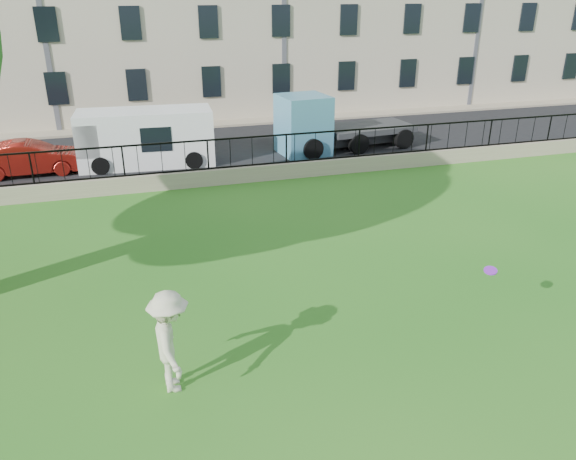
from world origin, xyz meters
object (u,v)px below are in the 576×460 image
object	(u,v)px
red_sedan	(31,158)
blue_truck	(345,121)
frisbee	(491,271)
white_van	(146,138)
man	(171,342)

from	to	relation	value
red_sedan	blue_truck	size ratio (longest dim) A/B	0.66
frisbee	white_van	bearing A→B (deg)	112.09
white_van	blue_truck	bearing A→B (deg)	3.71
white_van	blue_truck	world-z (taller)	blue_truck
frisbee	blue_truck	xyz separation A→B (m)	(2.74, 14.79, -0.17)
red_sedan	blue_truck	world-z (taller)	blue_truck
man	red_sedan	size ratio (longest dim) A/B	0.49
frisbee	red_sedan	distance (m)	18.03
frisbee	white_van	size ratio (longest dim) A/B	0.05
man	frisbee	size ratio (longest dim) A/B	7.29
white_van	red_sedan	bearing A→B (deg)	-174.60
white_van	blue_truck	distance (m)	8.74
man	white_van	distance (m)	14.79
man	frisbee	xyz separation A→B (m)	(6.50, -0.01, 0.46)
man	white_van	size ratio (longest dim) A/B	0.37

